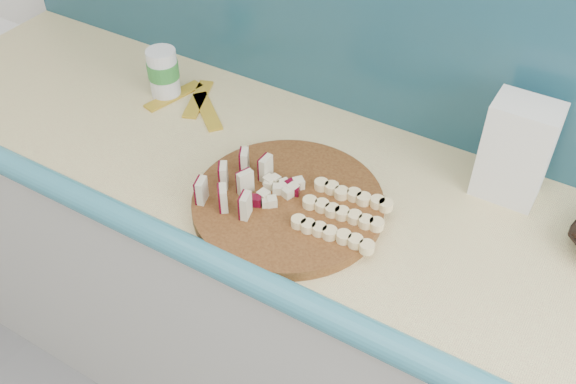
# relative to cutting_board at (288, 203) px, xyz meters

# --- Properties ---
(kitchen_counter) EXTENTS (2.20, 0.63, 0.91)m
(kitchen_counter) POSITION_rel_cutting_board_xyz_m (-0.00, 0.10, -0.47)
(kitchen_counter) COLOR beige
(kitchen_counter) RESTS_ON ground
(backsplash) EXTENTS (2.20, 0.02, 0.50)m
(backsplash) POSITION_rel_cutting_board_xyz_m (-0.00, 0.39, 0.24)
(backsplash) COLOR teal
(backsplash) RESTS_ON kitchen_counter
(cutting_board) EXTENTS (0.43, 0.43, 0.03)m
(cutting_board) POSITION_rel_cutting_board_xyz_m (0.00, 0.00, 0.00)
(cutting_board) COLOR #3F200D
(cutting_board) RESTS_ON kitchen_counter
(apple_wedges) EXTENTS (0.12, 0.16, 0.06)m
(apple_wedges) POSITION_rel_cutting_board_xyz_m (-0.10, -0.04, 0.04)
(apple_wedges) COLOR beige
(apple_wedges) RESTS_ON cutting_board
(apple_chunks) EXTENTS (0.07, 0.06, 0.02)m
(apple_chunks) POSITION_rel_cutting_board_xyz_m (-0.03, -0.00, 0.02)
(apple_chunks) COLOR beige
(apple_chunks) RESTS_ON cutting_board
(banana_slices) EXTENTS (0.18, 0.16, 0.02)m
(banana_slices) POSITION_rel_cutting_board_xyz_m (0.12, 0.01, 0.02)
(banana_slices) COLOR #F5DA96
(banana_slices) RESTS_ON cutting_board
(flour_bag) EXTENTS (0.13, 0.09, 0.23)m
(flour_bag) POSITION_rel_cutting_board_xyz_m (0.37, 0.28, 0.10)
(flour_bag) COLOR silver
(flour_bag) RESTS_ON kitchen_counter
(canister) EXTENTS (0.08, 0.08, 0.13)m
(canister) POSITION_rel_cutting_board_xyz_m (-0.49, 0.20, 0.05)
(canister) COLOR silver
(canister) RESTS_ON kitchen_counter
(banana_peel) EXTENTS (0.23, 0.19, 0.01)m
(banana_peel) POSITION_rel_cutting_board_xyz_m (-0.40, 0.21, -0.01)
(banana_peel) COLOR gold
(banana_peel) RESTS_ON kitchen_counter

